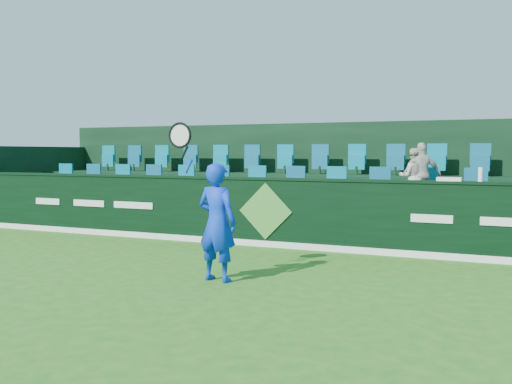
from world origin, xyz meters
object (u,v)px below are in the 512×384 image
at_px(spectator_left, 413,177).
at_px(spectator_middle, 422,174).
at_px(tennis_player, 217,221).
at_px(drinks_bottle, 480,174).
at_px(towel, 449,179).

height_order(spectator_left, spectator_middle, spectator_middle).
height_order(tennis_player, spectator_left, tennis_player).
bearing_deg(drinks_bottle, spectator_left, 138.44).
bearing_deg(spectator_left, spectator_middle, 166.23).
bearing_deg(drinks_bottle, towel, 180.00).
relative_size(spectator_left, drinks_bottle, 4.69).
relative_size(spectator_middle, drinks_bottle, 5.15).
relative_size(spectator_left, spectator_middle, 0.91).
height_order(tennis_player, spectator_middle, tennis_player).
xyz_separation_m(spectator_left, towel, (0.77, -1.12, 0.02)).
bearing_deg(drinks_bottle, tennis_player, -137.45).
bearing_deg(spectator_middle, towel, 97.70).
bearing_deg(towel, drinks_bottle, 0.00).
relative_size(tennis_player, towel, 5.81).
distance_m(spectator_middle, drinks_bottle, 1.57).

